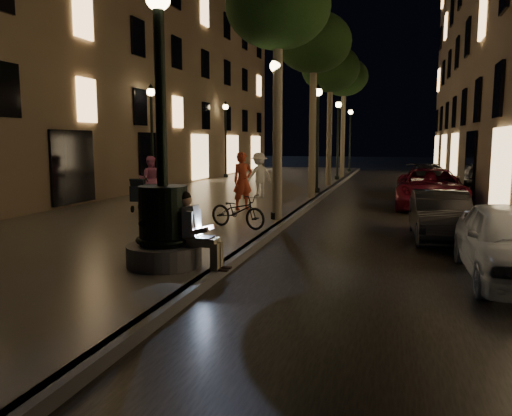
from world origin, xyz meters
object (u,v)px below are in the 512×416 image
(tree_second, at_px, (314,44))
(lamp_curb_b, at_px, (318,125))
(pedestrian_red, at_px, (243,181))
(tree_far, at_px, (344,78))
(lamp_curb_d, at_px, (350,131))
(tree_third, at_px, (330,70))
(car_second, at_px, (440,216))
(lamp_curb_c, at_px, (338,129))
(stroller, at_px, (141,193))
(tree_near, at_px, (278,8))
(car_third, at_px, (430,188))
(car_rear, at_px, (428,178))
(lamp_left_b, at_px, (152,125))
(pedestrian_pink, at_px, (150,179))
(lamp_curb_a, at_px, (276,116))
(lamp_left_c, at_px, (226,129))
(seated_man_laptop, at_px, (194,228))
(pedestrian_white, at_px, (259,175))
(car_front, at_px, (512,242))
(fountain_lamppost, at_px, (163,212))
(bicycle, at_px, (238,211))

(tree_second, bearing_deg, lamp_curb_b, 92.86)
(tree_second, xyz_separation_m, pedestrian_red, (-1.66, -4.25, -5.16))
(tree_far, bearing_deg, lamp_curb_d, 90.76)
(lamp_curb_b, relative_size, pedestrian_red, 2.46)
(tree_third, height_order, car_second, tree_third)
(tree_third, distance_m, lamp_curb_c, 4.94)
(lamp_curb_b, distance_m, stroller, 9.22)
(tree_near, bearing_deg, car_third, 49.52)
(car_second, distance_m, car_rear, 12.54)
(tree_near, distance_m, lamp_curb_b, 8.54)
(tree_far, distance_m, lamp_left_b, 14.34)
(pedestrian_red, xyz_separation_m, pedestrian_pink, (-3.99, 1.01, -0.10))
(car_rear, bearing_deg, tree_near, -117.42)
(lamp_curb_a, bearing_deg, lamp_curb_b, 90.00)
(lamp_left_c, distance_m, stroller, 15.94)
(lamp_curb_a, height_order, pedestrian_red, lamp_curb_a)
(pedestrian_pink, bearing_deg, lamp_curb_d, -127.74)
(pedestrian_pink, bearing_deg, pedestrian_red, 142.72)
(tree_third, bearing_deg, seated_man_laptop, -90.27)
(lamp_left_b, height_order, pedestrian_white, lamp_left_b)
(tree_third, height_order, pedestrian_red, tree_third)
(tree_far, bearing_deg, lamp_curb_b, -90.46)
(car_front, relative_size, car_third, 0.77)
(lamp_left_b, bearing_deg, seated_man_laptop, -59.69)
(tree_third, xyz_separation_m, car_front, (5.50, -16.55, -5.43))
(tree_third, height_order, car_third, tree_third)
(lamp_curb_a, xyz_separation_m, car_third, (4.70, 5.44, -2.49))
(tree_far, height_order, car_second, tree_far)
(lamp_curb_c, bearing_deg, tree_far, 87.71)
(tree_third, xyz_separation_m, car_second, (4.56, -13.00, -5.51))
(tree_near, xyz_separation_m, car_second, (4.51, -1.00, -5.61))
(car_third, bearing_deg, tree_near, -129.92)
(car_third, relative_size, pedestrian_red, 2.74)
(seated_man_laptop, xyz_separation_m, car_front, (5.59, 1.45, -0.23))
(seated_man_laptop, bearing_deg, fountain_lamppost, 180.00)
(bicycle, bearing_deg, fountain_lamppost, -162.05)
(tree_second, height_order, car_front, tree_second)
(lamp_curb_a, height_order, car_third, lamp_curb_a)
(fountain_lamppost, relative_size, pedestrian_white, 2.82)
(lamp_left_c, bearing_deg, pedestrian_red, -68.75)
(lamp_curb_c, height_order, car_second, lamp_curb_c)
(car_second, bearing_deg, lamp_left_b, 146.66)
(car_rear, bearing_deg, tree_far, 122.66)
(lamp_curb_d, relative_size, pedestrian_red, 2.46)
(lamp_curb_d, bearing_deg, car_third, -75.80)
(car_third, height_order, bicycle, car_third)
(car_rear, xyz_separation_m, pedestrian_pink, (-10.51, -8.77, 0.39))
(lamp_curb_d, relative_size, car_front, 1.16)
(tree_far, height_order, car_front, tree_far)
(tree_far, relative_size, lamp_curb_d, 1.56)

